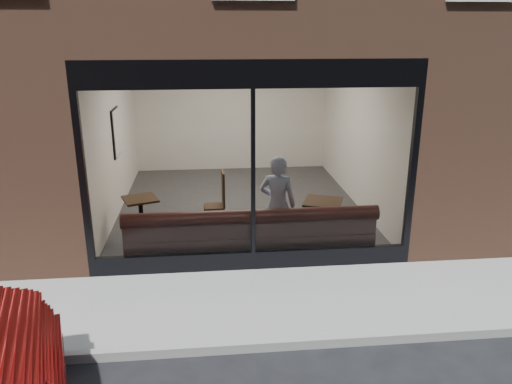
{
  "coord_description": "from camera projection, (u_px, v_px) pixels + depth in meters",
  "views": [
    {
      "loc": [
        -0.67,
        -5.01,
        3.58
      ],
      "look_at": [
        0.08,
        2.4,
        1.16
      ],
      "focal_mm": 35.0,
      "sensor_mm": 36.0,
      "label": 1
    }
  ],
  "objects": [
    {
      "name": "cafe_table_right",
      "position": [
        323.0,
        202.0,
        8.65
      ],
      "size": [
        0.81,
        0.81,
        0.04
      ],
      "primitive_type": "cube",
      "rotation": [
        0.0,
        0.0,
        -0.36
      ],
      "color": "black",
      "rests_on": "cafe_floor"
    },
    {
      "name": "cafe_wall_left",
      "position": [
        114.0,
        135.0,
        9.91
      ],
      "size": [
        0.0,
        6.0,
        6.0
      ],
      "primitive_type": "plane",
      "rotation": [
        1.57,
        0.0,
        1.57
      ],
      "color": "silver",
      "rests_on": "ground"
    },
    {
      "name": "cafe_wall_right",
      "position": [
        358.0,
        130.0,
        10.39
      ],
      "size": [
        0.0,
        6.0,
        6.0
      ],
      "primitive_type": "plane",
      "rotation": [
        1.57,
        0.0,
        -1.57
      ],
      "color": "silver",
      "rests_on": "ground"
    },
    {
      "name": "cafe_floor",
      "position": [
        240.0,
        205.0,
        10.64
      ],
      "size": [
        6.0,
        6.0,
        0.0
      ],
      "primitive_type": "plane",
      "color": "#2D2D30",
      "rests_on": "ground"
    },
    {
      "name": "person",
      "position": [
        277.0,
        204.0,
        8.25
      ],
      "size": [
        0.7,
        0.57,
        1.66
      ],
      "primitive_type": "imported",
      "rotation": [
        0.0,
        0.0,
        2.81
      ],
      "color": "#ADBDE3",
      "rests_on": "cafe_floor"
    },
    {
      "name": "storefront_header",
      "position": [
        253.0,
        74.0,
        6.93
      ],
      "size": [
        5.0,
        0.1,
        0.4
      ],
      "primitive_type": "cube",
      "color": "black",
      "rests_on": "host_building_upper"
    },
    {
      "name": "cafe_table_left",
      "position": [
        140.0,
        199.0,
        8.8
      ],
      "size": [
        0.72,
        0.72,
        0.04
      ],
      "primitive_type": "cube",
      "rotation": [
        0.0,
        0.0,
        0.35
      ],
      "color": "black",
      "rests_on": "cafe_floor"
    },
    {
      "name": "cafe_chair_right",
      "position": [
        268.0,
        214.0,
        9.5
      ],
      "size": [
        0.47,
        0.47,
        0.03
      ],
      "primitive_type": "cube",
      "rotation": [
        0.0,
        0.0,
        2.8
      ],
      "color": "black",
      "rests_on": "cafe_floor"
    },
    {
      "name": "storefront_kick",
      "position": [
        253.0,
        260.0,
        7.81
      ],
      "size": [
        5.0,
        0.1,
        0.3
      ],
      "primitive_type": "cube",
      "color": "black",
      "rests_on": "ground"
    },
    {
      "name": "cafe_wall_back",
      "position": [
        231.0,
        110.0,
        12.98
      ],
      "size": [
        5.0,
        0.0,
        5.0
      ],
      "primitive_type": "plane",
      "rotation": [
        1.57,
        0.0,
        0.0
      ],
      "color": "silver",
      "rests_on": "ground"
    },
    {
      "name": "wall_poster",
      "position": [
        117.0,
        132.0,
        9.98
      ],
      "size": [
        0.02,
        0.68,
        0.9
      ],
      "primitive_type": "cube",
      "color": "white",
      "rests_on": "cafe_wall_left"
    },
    {
      "name": "host_building_pier_left",
      "position": [
        83.0,
        112.0,
        12.63
      ],
      "size": [
        2.5,
        12.0,
        3.2
      ],
      "primitive_type": "cube",
      "color": "brown",
      "rests_on": "ground"
    },
    {
      "name": "cafe_chair_left",
      "position": [
        214.0,
        206.0,
        9.91
      ],
      "size": [
        0.4,
        0.4,
        0.04
      ],
      "primitive_type": "cube",
      "rotation": [
        0.0,
        0.0,
        3.19
      ],
      "color": "black",
      "rests_on": "cafe_floor"
    },
    {
      "name": "storefront_glass",
      "position": [
        253.0,
        175.0,
        7.35
      ],
      "size": [
        4.8,
        0.0,
        4.8
      ],
      "primitive_type": "plane",
      "rotation": [
        1.57,
        0.0,
        0.0
      ],
      "color": "white",
      "rests_on": "storefront_kick"
    },
    {
      "name": "ground",
      "position": [
        270.0,
        347.0,
        5.91
      ],
      "size": [
        120.0,
        120.0,
        0.0
      ],
      "primitive_type": "plane",
      "color": "black",
      "rests_on": "ground"
    },
    {
      "name": "banquette",
      "position": [
        251.0,
        245.0,
        8.16
      ],
      "size": [
        4.0,
        0.55,
        0.45
      ],
      "primitive_type": "cube",
      "color": "#351813",
      "rests_on": "cafe_floor"
    },
    {
      "name": "cafe_ceiling",
      "position": [
        238.0,
        51.0,
        9.66
      ],
      "size": [
        6.0,
        6.0,
        0.0
      ],
      "primitive_type": "plane",
      "rotation": [
        3.14,
        0.0,
        0.0
      ],
      "color": "white",
      "rests_on": "host_building_upper"
    },
    {
      "name": "storefront_mullion",
      "position": [
        253.0,
        174.0,
        7.37
      ],
      "size": [
        0.06,
        0.1,
        2.5
      ],
      "primitive_type": "cube",
      "color": "black",
      "rests_on": "storefront_kick"
    },
    {
      "name": "sidewalk_near",
      "position": [
        260.0,
        303.0,
        6.86
      ],
      "size": [
        40.0,
        2.0,
        0.01
      ],
      "primitive_type": "cube",
      "color": "gray",
      "rests_on": "ground"
    },
    {
      "name": "host_building_pier_right",
      "position": [
        371.0,
        108.0,
        13.35
      ],
      "size": [
        2.5,
        12.0,
        3.2
      ],
      "primitive_type": "cube",
      "color": "brown",
      "rests_on": "ground"
    },
    {
      "name": "kerb_near",
      "position": [
        270.0,
        345.0,
        5.85
      ],
      "size": [
        40.0,
        0.1,
        0.12
      ],
      "primitive_type": "cube",
      "color": "gray",
      "rests_on": "ground"
    },
    {
      "name": "host_building_backfill",
      "position": [
        226.0,
        95.0,
        15.83
      ],
      "size": [
        5.0,
        6.0,
        3.2
      ],
      "primitive_type": "cube",
      "color": "brown",
      "rests_on": "ground"
    }
  ]
}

